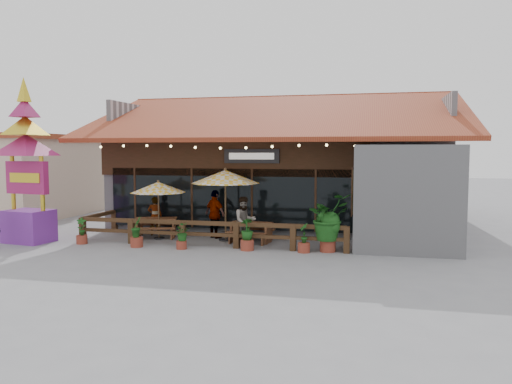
% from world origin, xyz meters
% --- Properties ---
extents(ground, '(100.00, 100.00, 0.00)m').
position_xyz_m(ground, '(0.00, 0.00, 0.00)').
color(ground, gray).
rests_on(ground, ground).
extents(restaurant_building, '(15.50, 14.73, 6.09)m').
position_xyz_m(restaurant_building, '(0.26, 6.61, 2.21)').
color(restaurant_building, '#AFAEB3').
rests_on(restaurant_building, ground).
extents(patio_railing, '(10.00, 2.60, 0.92)m').
position_xyz_m(patio_railing, '(-2.25, -0.27, 0.61)').
color(patio_railing, '#4A301A').
rests_on(patio_railing, ground).
extents(neighbor_building, '(8.40, 8.40, 4.22)m').
position_xyz_m(neighbor_building, '(-15.00, 6.00, 2.14)').
color(neighbor_building, beige).
rests_on(neighbor_building, ground).
extents(umbrella_left, '(2.64, 2.64, 2.28)m').
position_xyz_m(umbrella_left, '(-3.93, 0.65, 1.99)').
color(umbrella_left, brown).
rests_on(umbrella_left, ground).
extents(umbrella_right, '(3.16, 3.16, 2.77)m').
position_xyz_m(umbrella_right, '(-1.30, 0.88, 2.42)').
color(umbrella_right, brown).
rests_on(umbrella_right, ground).
extents(picnic_table_left, '(1.93, 1.78, 0.77)m').
position_xyz_m(picnic_table_left, '(-4.16, 0.92, 0.52)').
color(picnic_table_left, brown).
rests_on(picnic_table_left, ground).
extents(picnic_table_right, '(1.66, 1.47, 0.74)m').
position_xyz_m(picnic_table_right, '(-0.28, 0.76, 0.50)').
color(picnic_table_right, brown).
rests_on(picnic_table_right, ground).
extents(thai_sign_tower, '(2.74, 2.74, 6.55)m').
position_xyz_m(thai_sign_tower, '(-8.36, -1.10, 3.46)').
color(thai_sign_tower, '#742999').
rests_on(thai_sign_tower, ground).
extents(tropical_plant, '(1.88, 1.89, 1.97)m').
position_xyz_m(tropical_plant, '(2.67, -0.38, 1.13)').
color(tropical_plant, maroon).
rests_on(tropical_plant, ground).
extents(diner_a, '(0.65, 0.52, 1.57)m').
position_xyz_m(diner_a, '(-4.42, 1.38, 0.78)').
color(diner_a, '#3B1F13').
rests_on(diner_a, ground).
extents(diner_b, '(1.08, 1.04, 1.76)m').
position_xyz_m(diner_b, '(-0.36, 0.13, 0.88)').
color(diner_b, '#3B1F13').
rests_on(diner_b, ground).
extents(diner_c, '(1.17, 1.00, 1.89)m').
position_xyz_m(diner_c, '(-1.84, 1.30, 0.94)').
color(diner_c, '#3B1F13').
rests_on(diner_c, ground).
extents(planter_a, '(0.41, 0.40, 0.97)m').
position_xyz_m(planter_a, '(-6.26, -0.96, 0.41)').
color(planter_a, maroon).
rests_on(planter_a, ground).
extents(planter_b, '(0.44, 0.44, 1.09)m').
position_xyz_m(planter_b, '(-4.01, -1.07, 0.49)').
color(planter_b, maroon).
rests_on(planter_b, ground).
extents(planter_c, '(0.68, 0.65, 0.88)m').
position_xyz_m(planter_c, '(-2.32, -1.07, 0.50)').
color(planter_c, maroon).
rests_on(planter_c, ground).
extents(planter_d, '(0.59, 0.59, 1.11)m').
position_xyz_m(planter_d, '(-0.05, -0.78, 0.54)').
color(planter_d, maroon).
rests_on(planter_d, ground).
extents(planter_e, '(0.41, 0.42, 1.00)m').
position_xyz_m(planter_e, '(1.90, -0.70, 0.42)').
color(planter_e, maroon).
rests_on(planter_e, ground).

